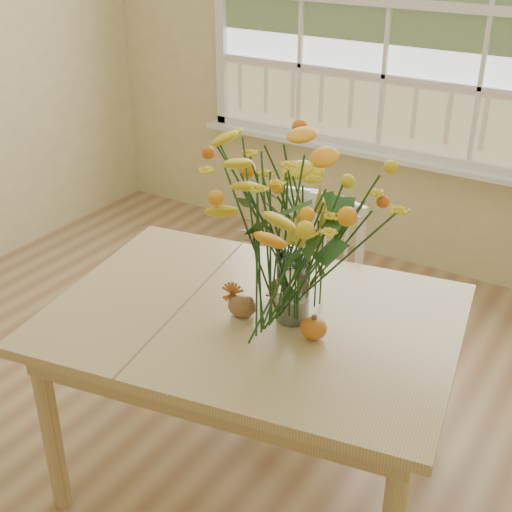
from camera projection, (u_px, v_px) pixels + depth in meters
The scene contains 9 objects.
floor at pixel (147, 465), 2.80m from camera, with size 4.00×4.50×0.01m, color #926B46.
wall_back at pixel (389, 39), 3.86m from camera, with size 4.00×0.02×2.70m, color #CEC184.
window at pixel (390, 6), 3.74m from camera, with size 2.42×0.12×1.74m.
dining_table at pixel (253, 335), 2.45m from camera, with size 1.57×1.24×0.76m.
windsor_chair at pixel (312, 284), 3.10m from camera, with size 0.43×0.42×0.88m.
flower_vase at pixel (295, 218), 2.20m from camera, with size 0.54×0.54×0.64m.
pumpkin at pixel (314, 329), 2.25m from camera, with size 0.09×0.09×0.07m, color orange.
turkey_figurine at pixel (242, 306), 2.35m from camera, with size 0.12×0.10×0.12m.
dark_gourd at pixel (279, 289), 2.48m from camera, with size 0.13×0.09×0.07m.
Camera 1 is at (1.49, -1.52, 2.05)m, focal length 48.00 mm.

